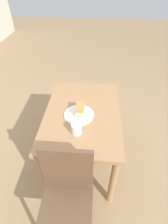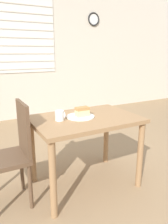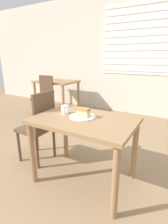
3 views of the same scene
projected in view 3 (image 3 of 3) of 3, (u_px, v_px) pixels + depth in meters
ground_plane at (66, 189)px, 1.85m from camera, size 14.00×14.00×0.00m
wall_back at (143, 54)px, 3.94m from camera, size 10.00×0.09×2.80m
dining_table_near at (84, 129)px, 1.82m from camera, size 1.04×0.71×0.74m
dining_table_far at (57, 85)px, 4.47m from camera, size 0.99×0.77×0.77m
chair_near_window at (39, 125)px, 2.24m from camera, size 0.39×0.39×0.95m
chair_far_corner at (44, 95)px, 4.01m from camera, size 0.42×0.42×0.95m
plate at (82, 116)px, 1.83m from camera, size 0.28×0.28×0.01m
cake_slice at (83, 112)px, 1.80m from camera, size 0.13×0.07×0.09m
coffee_mug at (65, 110)px, 1.92m from camera, size 0.09×0.08×0.10m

